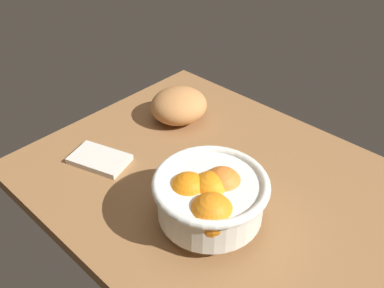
% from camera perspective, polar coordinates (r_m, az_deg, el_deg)
% --- Properties ---
extents(ground_plane, '(0.78, 0.61, 0.03)m').
position_cam_1_polar(ground_plane, '(0.86, 3.25, -5.59)').
color(ground_plane, olive).
extents(fruit_bowl, '(0.20, 0.20, 0.11)m').
position_cam_1_polar(fruit_bowl, '(0.71, 2.50, -7.36)').
color(fruit_bowl, white).
rests_on(fruit_bowl, ground).
extents(bread_loaf, '(0.16, 0.16, 0.08)m').
position_cam_1_polar(bread_loaf, '(1.00, -1.84, 5.40)').
color(bread_loaf, '#C48148').
rests_on(bread_loaf, ground).
extents(napkin_folded, '(0.14, 0.11, 0.01)m').
position_cam_1_polar(napkin_folded, '(0.91, -12.76, -2.07)').
color(napkin_folded, silver).
rests_on(napkin_folded, ground).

